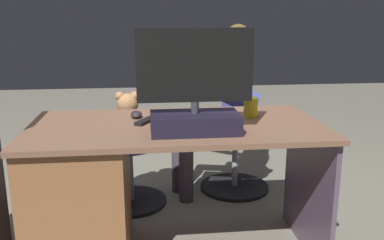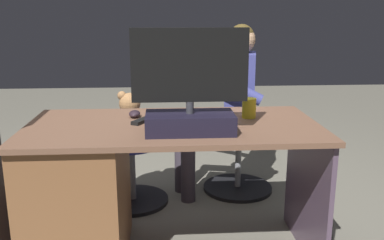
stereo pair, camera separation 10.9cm
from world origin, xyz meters
name	(u,v)px [view 2 (the right image)]	position (x,y,z in m)	size (l,w,h in m)	color
ground_plane	(173,222)	(0.00, 0.00, 0.00)	(10.00, 10.00, 0.00)	slate
desk	(99,188)	(0.39, 0.35, 0.39)	(1.47, 0.74, 0.73)	brown
monitor	(190,101)	(-0.07, 0.50, 0.87)	(0.53, 0.21, 0.48)	black
keyboard	(189,114)	(-0.09, 0.18, 0.74)	(0.42, 0.14, 0.02)	black
computer_mouse	(135,114)	(0.20, 0.19, 0.74)	(0.06, 0.10, 0.04)	#291D25
cup	(249,108)	(-0.41, 0.24, 0.78)	(0.07, 0.07, 0.10)	yellow
tv_remote	(143,121)	(0.15, 0.30, 0.73)	(0.04, 0.15, 0.02)	black
office_chair_teddy	(132,165)	(0.27, -0.32, 0.27)	(0.48, 0.48, 0.46)	black
teddy_bear	(130,116)	(0.27, -0.33, 0.61)	(0.22, 0.22, 0.31)	#9C6E44
visitor_chair	(238,156)	(-0.49, -0.48, 0.26)	(0.50, 0.50, 0.46)	black
person	(228,97)	(-0.40, -0.46, 0.70)	(0.60, 0.55, 1.20)	#3B3F80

